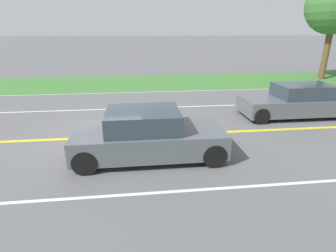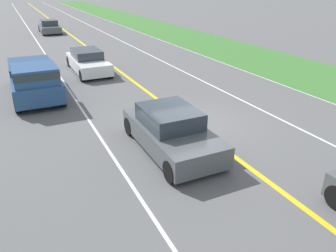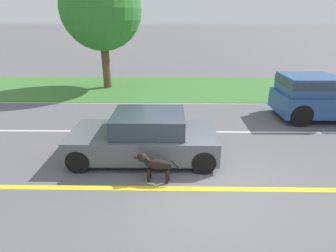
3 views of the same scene
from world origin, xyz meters
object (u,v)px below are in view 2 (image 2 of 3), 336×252
at_px(pickup_truck, 34,78).
at_px(dog, 198,125).
at_px(ego_car, 171,131).
at_px(car_trailing_mid, 49,27).
at_px(car_trailing_near, 88,61).

bearing_deg(pickup_truck, dog, 122.94).
bearing_deg(dog, pickup_truck, -48.18).
xyz_separation_m(dog, pickup_truck, (4.71, -7.27, 0.43)).
bearing_deg(ego_car, car_trailing_mid, -89.81).
bearing_deg(car_trailing_mid, dog, 92.70).
bearing_deg(car_trailing_near, dog, 97.21).
relative_size(ego_car, dog, 3.53).
bearing_deg(dog, car_trailing_mid, -78.41).
bearing_deg(car_trailing_near, car_trailing_mid, -90.10).
bearing_deg(car_trailing_mid, car_trailing_near, 89.90).
height_order(ego_car, dog, ego_car).
bearing_deg(pickup_truck, car_trailing_mid, -99.09).
height_order(car_trailing_near, car_trailing_mid, car_trailing_near).
height_order(pickup_truck, car_trailing_mid, pickup_truck).
distance_m(ego_car, dog, 1.30).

